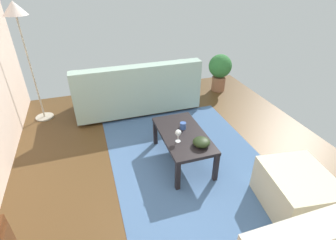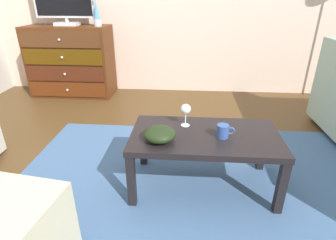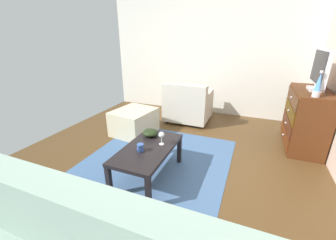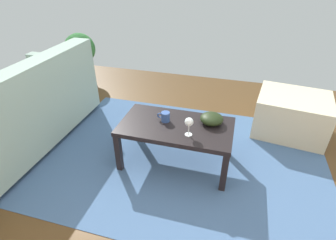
% 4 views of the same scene
% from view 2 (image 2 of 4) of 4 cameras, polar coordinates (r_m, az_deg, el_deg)
% --- Properties ---
extents(ground_plane, '(5.44, 4.47, 0.05)m').
position_cam_2_polar(ground_plane, '(2.10, -0.22, -11.41)').
color(ground_plane, '#4D351B').
extents(area_rug, '(2.60, 1.90, 0.01)m').
position_cam_2_polar(area_rug, '(1.92, 5.44, -14.47)').
color(area_rug, '#3D5B84').
rests_on(area_rug, ground_plane).
extents(dresser, '(1.04, 0.49, 0.88)m').
position_cam_2_polar(dresser, '(3.77, -19.88, 11.64)').
color(dresser, '#4B2510').
rests_on(dresser, ground_plane).
extents(lava_lamp, '(0.09, 0.09, 0.33)m').
position_cam_2_polar(lava_lamp, '(3.50, -14.93, 21.09)').
color(lava_lamp, '#B7B7BC').
rests_on(lava_lamp, dresser).
extents(coffee_table, '(0.96, 0.52, 0.41)m').
position_cam_2_polar(coffee_table, '(1.78, 7.82, -4.40)').
color(coffee_table, black).
rests_on(coffee_table, ground_plane).
extents(wine_glass, '(0.07, 0.07, 0.16)m').
position_cam_2_polar(wine_glass, '(1.80, 3.79, 2.16)').
color(wine_glass, silver).
rests_on(wine_glass, coffee_table).
extents(mug, '(0.11, 0.08, 0.08)m').
position_cam_2_polar(mug, '(1.71, 11.66, -2.33)').
color(mug, '#2F4C8E').
rests_on(mug, coffee_table).
extents(bowl_decorative, '(0.20, 0.20, 0.09)m').
position_cam_2_polar(bowl_decorative, '(1.64, -1.77, -3.01)').
color(bowl_decorative, black).
rests_on(bowl_decorative, coffee_table).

